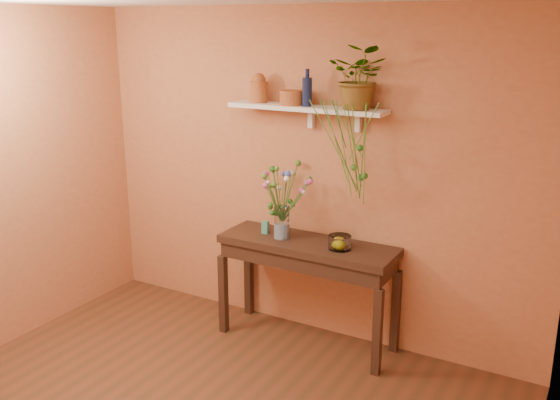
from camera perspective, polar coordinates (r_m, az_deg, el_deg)
The scene contains 13 objects.
room at distance 3.46m, azimuth -12.79°, elevation -4.50°, with size 4.04×4.04×2.70m.
sideboard at distance 4.95m, azimuth 2.56°, elevation -5.26°, with size 1.44×0.46×0.88m.
wall_shelf at distance 4.81m, azimuth 2.56°, elevation 8.48°, with size 1.30×0.24×0.19m.
terracotta_jug at distance 5.01m, azimuth -1.98°, elevation 10.32°, with size 0.16×0.16×0.23m.
terracotta_pot at distance 4.84m, azimuth 1.07°, elevation 9.48°, with size 0.19×0.19×0.11m, color #AF6236.
blue_bottle at distance 4.76m, azimuth 2.54°, elevation 10.07°, with size 0.10×0.10×0.28m.
spider_plant at distance 4.60m, azimuth 7.43°, elevation 11.24°, with size 0.42×0.37×0.47m, color #28641D.
plant_fronds at distance 4.53m, azimuth 6.93°, elevation 4.04°, with size 0.51×0.41×0.78m.
glass_vase at distance 4.95m, azimuth 0.16°, elevation -2.32°, with size 0.13×0.13×0.26m.
bouquet at distance 4.86m, azimuth 0.26°, elevation 1.29°, with size 0.48×0.47×0.48m.
glass_bowl at distance 4.75m, azimuth 5.57°, elevation -3.98°, with size 0.18×0.18×0.11m.
lemon at distance 4.74m, azimuth 5.49°, elevation -4.10°, with size 0.08×0.08×0.08m, color yellow.
carton at distance 5.07m, azimuth -1.37°, elevation -2.55°, with size 0.05×0.04×0.11m, color teal.
Camera 1 is at (2.22, -2.38, 2.53)m, focal length 39.38 mm.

